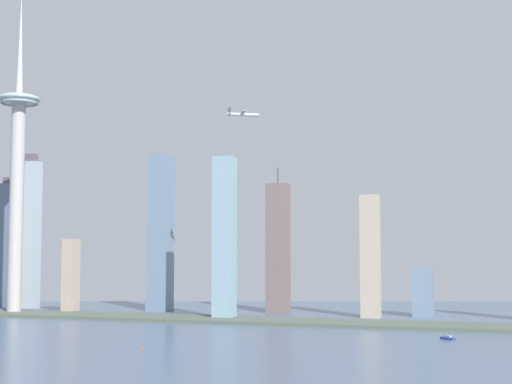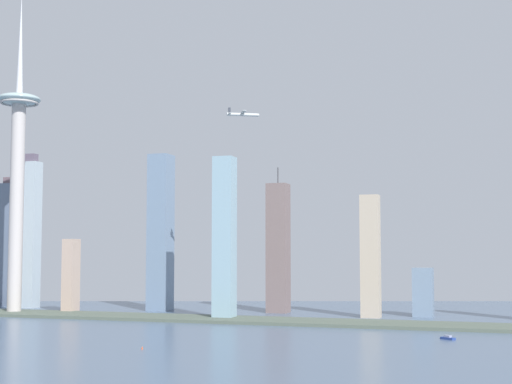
# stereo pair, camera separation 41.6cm
# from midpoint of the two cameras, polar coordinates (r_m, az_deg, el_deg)

# --- Properties ---
(waterfront_pier) EXTENTS (896.17, 60.83, 2.95)m
(waterfront_pier) POSITION_cam_midpoint_polar(r_m,az_deg,el_deg) (732.82, -2.46, -9.67)
(waterfront_pier) COLOR #535F51
(waterfront_pier) RESTS_ON ground
(observation_tower) EXTENTS (45.96, 45.96, 352.56)m
(observation_tower) POSITION_cam_midpoint_polar(r_m,az_deg,el_deg) (854.46, -17.72, 2.49)
(observation_tower) COLOR #BCB4B1
(observation_tower) RESTS_ON ground
(skyscraper_0) EXTENTS (18.96, 16.48, 124.56)m
(skyscraper_0) POSITION_cam_midpoint_polar(r_m,az_deg,el_deg) (773.09, 8.69, -4.84)
(skyscraper_0) COLOR #BDAB93
(skyscraper_0) RESTS_ON ground
(skyscraper_2) EXTENTS (22.50, 21.98, 159.85)m
(skyscraper_2) POSITION_cam_midpoint_polar(r_m,az_deg,el_deg) (826.29, 1.68, -4.26)
(skyscraper_2) COLOR #756260
(skyscraper_2) RESTS_ON ground
(skyscraper_4) EXTENTS (12.86, 17.36, 80.29)m
(skyscraper_4) POSITION_cam_midpoint_polar(r_m,az_deg,el_deg) (840.79, -13.95, -6.23)
(skyscraper_4) COLOR tan
(skyscraper_4) RESTS_ON ground
(skyscraper_5) EXTENTS (23.56, 25.08, 177.54)m
(skyscraper_5) POSITION_cam_midpoint_polar(r_m,az_deg,el_deg) (860.86, -7.31, -3.04)
(skyscraper_5) COLOR #6D849F
(skyscraper_5) RESTS_ON ground
(skyscraper_6) EXTENTS (18.97, 22.99, 158.31)m
(skyscraper_6) POSITION_cam_midpoint_polar(r_m,az_deg,el_deg) (976.32, -18.35, -3.72)
(skyscraper_6) COLOR slate
(skyscraper_6) RESTS_ON ground
(skyscraper_7) EXTENTS (20.35, 22.93, 49.99)m
(skyscraper_7) POSITION_cam_midpoint_polar(r_m,az_deg,el_deg) (797.38, 12.60, -7.45)
(skyscraper_7) COLOR #7188A0
(skyscraper_7) RESTS_ON ground
(skyscraper_8) EXTENTS (19.84, 18.18, 160.87)m
(skyscraper_8) POSITION_cam_midpoint_polar(r_m,az_deg,el_deg) (740.28, -2.44, -3.50)
(skyscraper_8) COLOR #8BAEBE
(skyscraper_8) RESTS_ON ground
(skyscraper_9) EXTENTS (22.71, 16.86, 183.56)m
(skyscraper_9) POSITION_cam_midpoint_polar(r_m,az_deg,el_deg) (933.94, -16.91, -2.99)
(skyscraper_9) COLOR #A8B8C1
(skyscraper_9) RESTS_ON ground
(boat_5) EXTENTS (12.06, 10.26, 3.27)m
(boat_5) POSITION_cam_midpoint_polar(r_m,az_deg,el_deg) (600.71, 14.39, -10.72)
(boat_5) COLOR navy
(boat_5) RESTS_ON ground
(channel_buoy_0) EXTENTS (1.28, 1.28, 2.00)m
(channel_buoy_0) POSITION_cam_midpoint_polar(r_m,az_deg,el_deg) (533.32, -8.68, -11.65)
(channel_buoy_0) COLOR #E54C19
(channel_buoy_0) RESTS_ON ground
(airplane) EXTENTS (30.20, 27.89, 8.15)m
(airplane) POSITION_cam_midpoint_polar(r_m,az_deg,el_deg) (738.55, -1.01, 5.94)
(airplane) COLOR #BCC1BE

